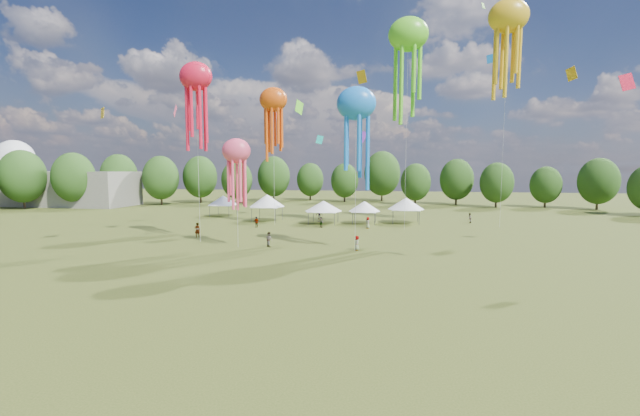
# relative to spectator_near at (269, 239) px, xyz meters

# --- Properties ---
(spectator_near) EXTENTS (1.01, 1.00, 1.64)m
(spectator_near) POSITION_rel_spectator_near_xyz_m (0.00, 0.00, 0.00)
(spectator_near) COLOR gray
(spectator_near) RESTS_ON ground
(spectators_far) EXTENTS (36.88, 26.46, 1.88)m
(spectators_far) POSITION_rel_spectator_near_xyz_m (4.47, 16.63, 0.02)
(spectators_far) COLOR gray
(spectators_far) RESTS_ON ground
(festival_tents) EXTENTS (38.05, 12.42, 4.42)m
(festival_tents) POSITION_rel_spectator_near_xyz_m (0.43, 22.39, 2.20)
(festival_tents) COLOR #47474C
(festival_tents) RESTS_ON ground
(show_kites) EXTENTS (42.56, 24.76, 32.35)m
(show_kites) POSITION_rel_spectator_near_xyz_m (12.42, 13.33, 20.39)
(show_kites) COLOR red
(show_kites) RESTS_ON ground
(small_kites) EXTENTS (72.07, 64.99, 47.20)m
(small_kites) POSITION_rel_spectator_near_xyz_m (4.83, 10.83, 28.78)
(small_kites) COLOR red
(small_kites) RESTS_ON ground
(treeline) EXTENTS (201.57, 95.24, 13.43)m
(treeline) POSITION_rel_spectator_near_xyz_m (1.50, 31.04, 5.72)
(treeline) COLOR #38281C
(treeline) RESTS_ON ground
(hangar) EXTENTS (40.00, 12.00, 8.00)m
(hangar) POSITION_rel_spectator_near_xyz_m (-66.63, 40.52, 3.18)
(hangar) COLOR gray
(hangar) RESTS_ON ground
(radome) EXTENTS (9.00, 9.00, 16.00)m
(radome) POSITION_rel_spectator_near_xyz_m (-82.63, 46.52, 9.17)
(radome) COLOR white
(radome) RESTS_ON ground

